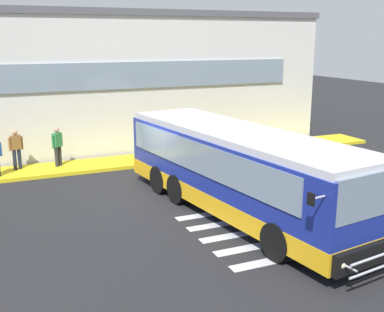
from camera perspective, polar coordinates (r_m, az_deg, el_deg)
name	(u,v)px	position (r m, az deg, el deg)	size (l,w,h in m)	color
ground_plane	(157,196)	(17.17, -4.20, -4.76)	(80.00, 90.00, 0.02)	#232326
bay_paint_stripes	(269,229)	(14.43, 9.09, -8.55)	(4.40, 3.96, 0.01)	silver
terminal_building	(73,77)	(27.48, -13.90, 9.10)	(24.00, 13.80, 6.73)	silver
boarding_curb	(121,162)	(21.55, -8.45, -0.75)	(26.20, 2.00, 0.15)	yellow
bus_main_foreground	(239,173)	(15.13, 5.59, -2.05)	(3.96, 10.77, 2.70)	navy
passenger_by_doorway	(16,147)	(21.02, -20.17, 0.98)	(0.58, 0.31, 1.68)	#1E2338
passenger_at_curb_edge	(57,145)	(21.01, -15.70, 1.31)	(0.49, 0.40, 1.68)	#2D2D33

